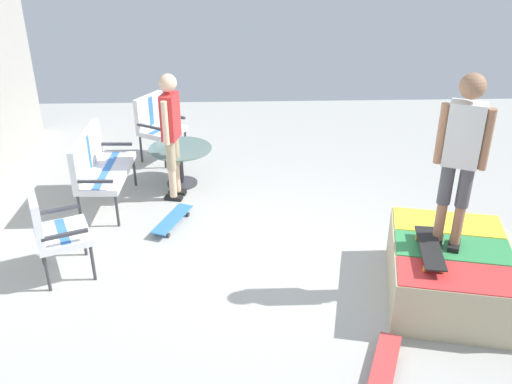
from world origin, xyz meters
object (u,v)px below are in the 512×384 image
(patio_chair_near_house, at_px, (156,122))
(person_skater, at_px, (462,150))
(skateboard_spare, at_px, (384,364))
(patio_chair_by_wall, at_px, (50,226))
(skateboard_by_bench, at_px, (172,219))
(person_watching, at_px, (171,128))
(skateboard_on_ramp, at_px, (430,248))
(patio_table, at_px, (181,159))
(patio_bench, at_px, (97,163))
(skate_ramp, at_px, (452,272))

(patio_chair_near_house, xyz_separation_m, person_skater, (-3.71, -3.35, 1.02))
(person_skater, xyz_separation_m, skateboard_spare, (-1.11, 0.83, -1.55))
(patio_chair_near_house, xyz_separation_m, patio_chair_by_wall, (-3.23, 0.73, 0.00))
(person_skater, relative_size, skateboard_by_bench, 2.16)
(person_watching, xyz_separation_m, skateboard_on_ramp, (-2.49, -2.74, -0.35))
(patio_table, xyz_separation_m, skateboard_by_bench, (-1.20, 0.03, -0.32))
(patio_bench, height_order, skateboard_spare, patio_bench)
(patio_bench, xyz_separation_m, skateboard_on_ramp, (-2.30, -3.72, 0.06))
(patio_bench, xyz_separation_m, patio_chair_by_wall, (-1.64, 0.15, -0.00))
(patio_chair_near_house, bearing_deg, skate_ramp, -137.32)
(skateboard_spare, bearing_deg, skate_ramp, -41.16)
(skate_ramp, distance_m, patio_bench, 4.60)
(person_skater, bearing_deg, skateboard_by_bench, 62.57)
(patio_bench, distance_m, patio_chair_near_house, 1.69)
(patio_bench, xyz_separation_m, patio_chair_near_house, (1.59, -0.58, -0.00))
(skate_ramp, xyz_separation_m, person_watching, (2.36, 3.06, 0.73))
(patio_chair_by_wall, height_order, patio_table, patio_chair_by_wall)
(skate_ramp, bearing_deg, patio_bench, 61.84)
(patio_chair_by_wall, height_order, skateboard_by_bench, patio_chair_by_wall)
(skate_ramp, bearing_deg, person_skater, 68.07)
(patio_bench, height_order, patio_chair_near_house, same)
(patio_chair_near_house, bearing_deg, patio_table, -155.26)
(patio_chair_by_wall, height_order, person_skater, person_skater)
(patio_chair_near_house, height_order, patio_chair_by_wall, same)
(patio_bench, bearing_deg, skate_ramp, -118.16)
(patio_table, distance_m, person_skater, 4.16)
(patio_bench, height_order, patio_table, patio_bench)
(patio_table, xyz_separation_m, skateboard_spare, (-3.83, -2.07, -0.32))
(skateboard_by_bench, height_order, skateboard_on_ramp, skateboard_on_ramp)
(patio_bench, distance_m, person_skater, 4.58)
(person_watching, xyz_separation_m, skateboard_by_bench, (-0.80, -0.03, -0.94))
(patio_bench, distance_m, person_watching, 1.08)
(skateboard_by_bench, relative_size, skateboard_on_ramp, 1.00)
(person_skater, bearing_deg, patio_table, 46.81)
(patio_bench, relative_size, skateboard_on_ramp, 1.54)
(person_skater, distance_m, skateboard_by_bench, 3.64)
(skateboard_by_bench, bearing_deg, person_skater, -117.43)
(skateboard_by_bench, xyz_separation_m, skateboard_spare, (-2.63, -2.10, 0.00))
(patio_chair_by_wall, bearing_deg, person_skater, -96.71)
(patio_bench, relative_size, patio_table, 1.41)
(skate_ramp, relative_size, skateboard_spare, 2.73)
(patio_table, relative_size, person_watching, 0.51)
(patio_chair_by_wall, xyz_separation_m, skateboard_spare, (-1.59, -3.26, -0.53))
(skateboard_on_ramp, bearing_deg, patio_bench, 58.21)
(patio_chair_near_house, bearing_deg, person_watching, -164.13)
(skate_ramp, distance_m, skateboard_on_ramp, 0.52)
(person_watching, distance_m, person_skater, 3.80)
(patio_chair_by_wall, relative_size, person_skater, 0.58)
(person_skater, bearing_deg, skate_ramp, -111.93)
(person_skater, distance_m, skateboard_spare, 2.08)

